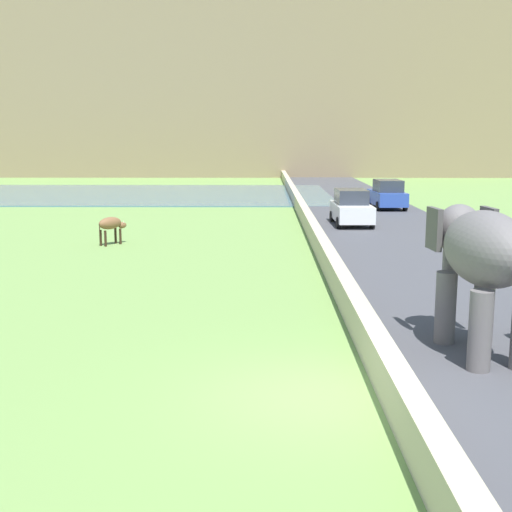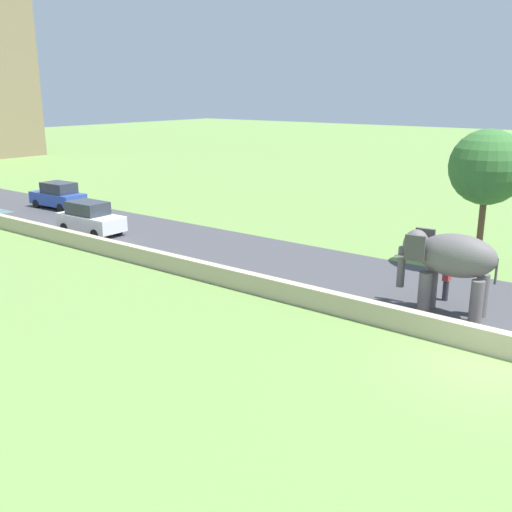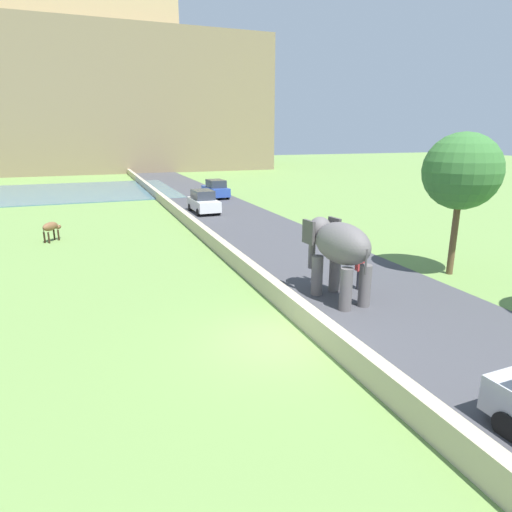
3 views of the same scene
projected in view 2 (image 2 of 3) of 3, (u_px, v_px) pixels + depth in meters
ground_plane at (480, 368)px, 16.78m from camera, size 220.00×220.00×0.00m
road_surface at (141, 234)px, 32.30m from camera, size 7.00×120.00×0.06m
barrier_wall at (109, 248)px, 28.13m from camera, size 0.40×110.00×0.77m
elephant at (449, 260)px, 20.17m from camera, size 1.67×3.53×2.99m
person_beside_elephant at (446, 280)px, 21.82m from camera, size 0.36×0.22×1.63m
car_blue at (58, 196)px, 39.05m from camera, size 1.91×4.06×1.80m
car_white at (90, 218)px, 32.21m from camera, size 1.86×4.03×1.80m
tree_near at (487, 168)px, 24.91m from camera, size 3.24×3.24×6.15m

